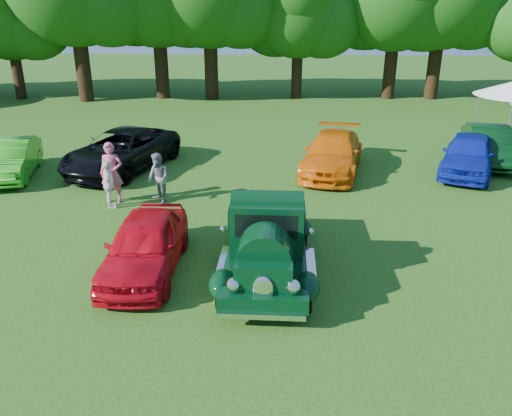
# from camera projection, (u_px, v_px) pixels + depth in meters

# --- Properties ---
(ground) EXTENTS (120.00, 120.00, 0.00)m
(ground) POSITION_uv_depth(u_px,v_px,m) (215.00, 275.00, 11.79)
(ground) COLOR #1D4911
(ground) RESTS_ON ground
(hero_pickup) EXTENTS (2.30, 4.93, 1.93)m
(hero_pickup) POSITION_uv_depth(u_px,v_px,m) (267.00, 239.00, 11.68)
(hero_pickup) COLOR black
(hero_pickup) RESTS_ON ground
(red_convertible) EXTENTS (1.72, 4.06, 1.37)m
(red_convertible) POSITION_uv_depth(u_px,v_px,m) (145.00, 245.00, 11.76)
(red_convertible) COLOR red
(red_convertible) RESTS_ON ground
(back_car_lime) EXTENTS (2.48, 4.35, 1.36)m
(back_car_lime) POSITION_uv_depth(u_px,v_px,m) (12.00, 159.00, 18.44)
(back_car_lime) COLOR #27A415
(back_car_lime) RESTS_ON ground
(back_car_black) EXTENTS (3.98, 5.98, 1.53)m
(back_car_black) POSITION_uv_depth(u_px,v_px,m) (122.00, 150.00, 19.22)
(back_car_black) COLOR black
(back_car_black) RESTS_ON ground
(back_car_orange) EXTENTS (2.98, 5.30, 1.45)m
(back_car_orange) POSITION_uv_depth(u_px,v_px,m) (333.00, 153.00, 18.99)
(back_car_orange) COLOR #DF6207
(back_car_orange) RESTS_ON ground
(back_car_blue) EXTENTS (3.33, 4.76, 1.51)m
(back_car_blue) POSITION_uv_depth(u_px,v_px,m) (468.00, 154.00, 18.74)
(back_car_blue) COLOR #0E1D9E
(back_car_blue) RESTS_ON ground
(back_car_green) EXTENTS (2.22, 4.62, 1.46)m
(back_car_green) POSITION_uv_depth(u_px,v_px,m) (489.00, 145.00, 20.10)
(back_car_green) COLOR black
(back_car_green) RESTS_ON ground
(spectator_pink) EXTENTS (0.76, 0.53, 1.97)m
(spectator_pink) POSITION_uv_depth(u_px,v_px,m) (112.00, 173.00, 15.87)
(spectator_pink) COLOR #C04F67
(spectator_pink) RESTS_ON ground
(spectator_grey) EXTENTS (0.98, 0.99, 1.61)m
(spectator_grey) POSITION_uv_depth(u_px,v_px,m) (158.00, 178.00, 15.98)
(spectator_grey) COLOR slate
(spectator_grey) RESTS_ON ground
(spectator_white) EXTENTS (0.65, 0.97, 1.53)m
(spectator_white) POSITION_uv_depth(u_px,v_px,m) (109.00, 185.00, 15.50)
(spectator_white) COLOR white
(spectator_white) RESTS_ON ground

